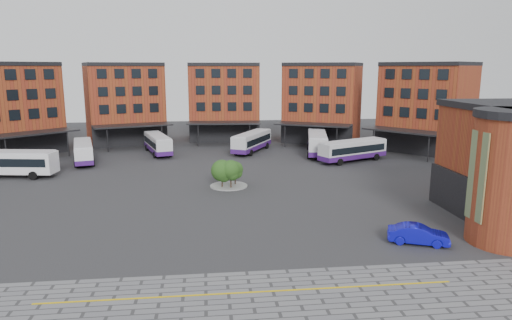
{
  "coord_description": "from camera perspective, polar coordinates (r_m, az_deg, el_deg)",
  "views": [
    {
      "loc": [
        -0.58,
        -39.97,
        13.72
      ],
      "look_at": [
        4.73,
        7.57,
        4.0
      ],
      "focal_mm": 32.0,
      "sensor_mm": 36.0,
      "label": 1
    }
  ],
  "objects": [
    {
      "name": "bus_d",
      "position": [
        75.42,
        -0.5,
        2.35
      ],
      "size": [
        7.66,
        11.3,
        3.21
      ],
      "rotation": [
        0.0,
        0.0,
        -0.49
      ],
      "color": "silver",
      "rests_on": "ground"
    },
    {
      "name": "bus_e",
      "position": [
        73.94,
        7.65,
        2.17
      ],
      "size": [
        5.4,
        12.67,
        3.48
      ],
      "rotation": [
        0.0,
        0.0,
        -0.21
      ],
      "color": "silver",
      "rests_on": "ground"
    },
    {
      "name": "bus_f",
      "position": [
        69.05,
        12.03,
        1.23
      ],
      "size": [
        11.35,
        7.15,
        3.19
      ],
      "rotation": [
        0.0,
        0.0,
        -1.13
      ],
      "color": "silver",
      "rests_on": "ground"
    },
    {
      "name": "yellow_line",
      "position": [
        29.46,
        -0.65,
        -16.19
      ],
      "size": [
        26.0,
        0.15,
        0.02
      ],
      "primitive_type": "cube",
      "color": "gold",
      "rests_on": "paving_zone"
    },
    {
      "name": "tree_island",
      "position": [
        52.88,
        -3.53,
        -1.48
      ],
      "size": [
        4.4,
        4.4,
        3.35
      ],
      "color": "gray",
      "rests_on": "ground"
    },
    {
      "name": "blue_car",
      "position": [
        38.72,
        19.63,
        -8.75
      ],
      "size": [
        4.94,
        3.2,
        1.54
      ],
      "primitive_type": "imported",
      "rotation": [
        0.0,
        0.0,
        1.2
      ],
      "color": "#0E0EB7",
      "rests_on": "ground"
    },
    {
      "name": "bus_c",
      "position": [
        75.45,
        -12.19,
        2.04
      ],
      "size": [
        5.56,
        11.24,
        3.09
      ],
      "rotation": [
        0.0,
        0.0,
        0.29
      ],
      "color": "silver",
      "rests_on": "ground"
    },
    {
      "name": "bus_a",
      "position": [
        65.79,
        -28.62,
        -0.18
      ],
      "size": [
        12.28,
        4.47,
        3.39
      ],
      "rotation": [
        0.0,
        0.0,
        1.42
      ],
      "color": "white",
      "rests_on": "ground"
    },
    {
      "name": "bus_b",
      "position": [
        71.66,
        -20.77,
        1.02
      ],
      "size": [
        5.11,
        10.96,
        3.01
      ],
      "rotation": [
        0.0,
        0.0,
        0.26
      ],
      "color": "white",
      "rests_on": "ground"
    },
    {
      "name": "main_building",
      "position": [
        78.6,
        -9.47,
        6.59
      ],
      "size": [
        94.14,
        42.48,
        14.6
      ],
      "color": "maroon",
      "rests_on": "ground"
    },
    {
      "name": "ground",
      "position": [
        42.26,
        -5.29,
        -7.51
      ],
      "size": [
        160.0,
        160.0,
        0.0
      ],
      "primitive_type": "plane",
      "color": "#28282B",
      "rests_on": "ground"
    }
  ]
}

